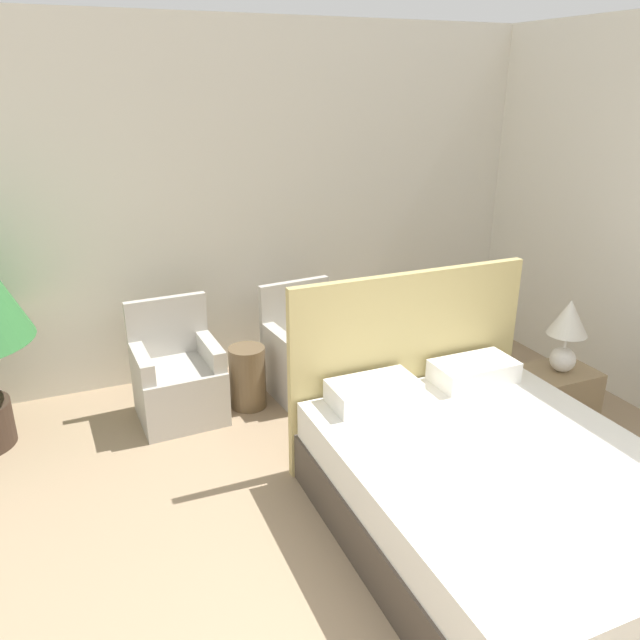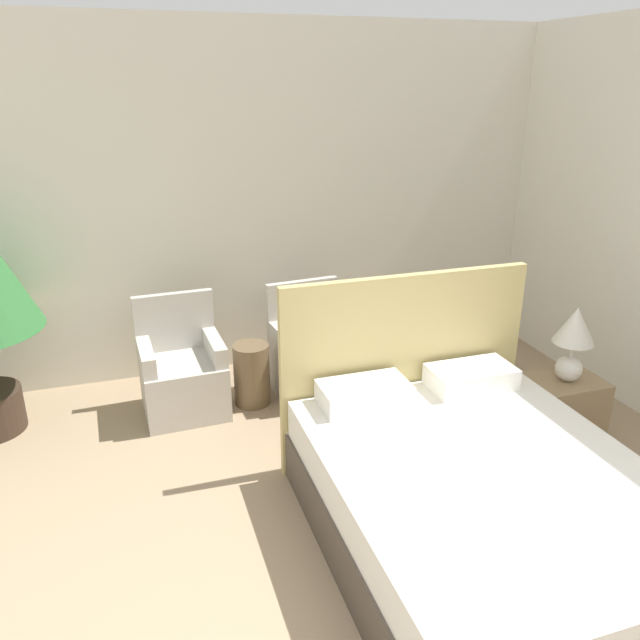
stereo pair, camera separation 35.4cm
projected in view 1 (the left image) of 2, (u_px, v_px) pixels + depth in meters
name	position (u px, v px, depth m)	size (l,w,h in m)	color
wall_back	(231.00, 205.00, 5.19)	(10.00, 0.06, 2.90)	silver
bed	(495.00, 490.00, 3.45)	(1.69, 2.14, 1.29)	#4C4238
armchair_near_window_left	(179.00, 383.00, 4.72)	(0.64, 0.60, 0.89)	#B7B2A8
armchair_near_window_right	(308.00, 360.00, 5.10)	(0.67, 0.63, 0.89)	#B7B2A8
nightstand	(555.00, 399.00, 4.57)	(0.52, 0.40, 0.47)	#937A56
table_lamp	(568.00, 327.00, 4.36)	(0.28, 0.28, 0.54)	white
side_table	(248.00, 377.00, 4.88)	(0.28, 0.28, 0.50)	brown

